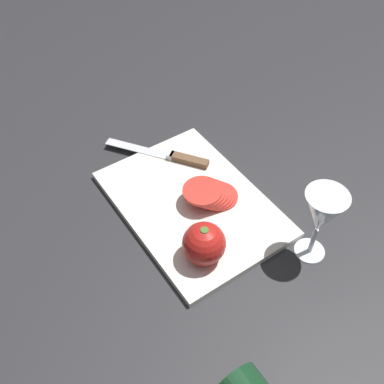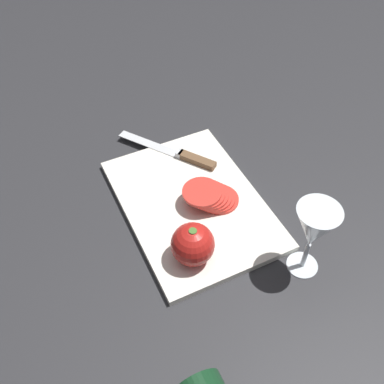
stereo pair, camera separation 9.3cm
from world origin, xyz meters
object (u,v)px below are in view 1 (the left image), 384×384
(wine_glass, at_px, (321,215))
(tomato_slice_stack_near, at_px, (211,194))
(knife, at_px, (177,157))
(whole_tomato, at_px, (204,243))

(wine_glass, height_order, tomato_slice_stack_near, wine_glass)
(wine_glass, bearing_deg, tomato_slice_stack_near, -156.54)
(wine_glass, bearing_deg, knife, -167.03)
(knife, relative_size, tomato_slice_stack_near, 1.84)
(wine_glass, distance_m, whole_tomato, 0.22)
(whole_tomato, xyz_separation_m, tomato_slice_stack_near, (-0.11, 0.09, -0.02))
(wine_glass, xyz_separation_m, whole_tomato, (-0.10, -0.18, -0.06))
(wine_glass, relative_size, whole_tomato, 1.97)
(wine_glass, distance_m, knife, 0.37)
(whole_tomato, bearing_deg, wine_glass, 61.58)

